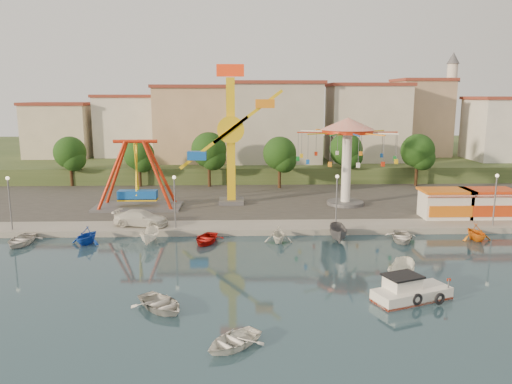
{
  "coord_description": "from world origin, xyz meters",
  "views": [
    {
      "loc": [
        -1.56,
        -35.14,
        13.54
      ],
      "look_at": [
        0.02,
        14.0,
        4.0
      ],
      "focal_mm": 35.0,
      "sensor_mm": 36.0,
      "label": 1
    }
  ],
  "objects_px": {
    "wave_swinger": "(347,142)",
    "skiff": "(402,273)",
    "pirate_ship_ride": "(137,176)",
    "van": "(141,218)",
    "cabin_motorboat": "(410,293)",
    "kamikaze_tower": "(234,140)",
    "rowboat_a": "(161,304)"
  },
  "relations": [
    {
      "from": "kamikaze_tower",
      "to": "rowboat_a",
      "type": "xyz_separation_m",
      "value": [
        -4.49,
        -29.09,
        -7.98
      ]
    },
    {
      "from": "wave_swinger",
      "to": "rowboat_a",
      "type": "xyz_separation_m",
      "value": [
        -17.78,
        -28.15,
        -7.78
      ]
    },
    {
      "from": "wave_swinger",
      "to": "cabin_motorboat",
      "type": "relative_size",
      "value": 2.03
    },
    {
      "from": "pirate_ship_ride",
      "to": "van",
      "type": "height_order",
      "value": "pirate_ship_ride"
    },
    {
      "from": "cabin_motorboat",
      "to": "pirate_ship_ride",
      "type": "bearing_deg",
      "value": 110.51
    },
    {
      "from": "kamikaze_tower",
      "to": "rowboat_a",
      "type": "height_order",
      "value": "kamikaze_tower"
    },
    {
      "from": "kamikaze_tower",
      "to": "cabin_motorboat",
      "type": "bearing_deg",
      "value": -66.8
    },
    {
      "from": "wave_swinger",
      "to": "rowboat_a",
      "type": "bearing_deg",
      "value": -122.27
    },
    {
      "from": "rowboat_a",
      "to": "skiff",
      "type": "xyz_separation_m",
      "value": [
        16.82,
        3.84,
        0.43
      ]
    },
    {
      "from": "wave_swinger",
      "to": "rowboat_a",
      "type": "height_order",
      "value": "wave_swinger"
    },
    {
      "from": "kamikaze_tower",
      "to": "cabin_motorboat",
      "type": "xyz_separation_m",
      "value": [
        12.01,
        -28.02,
        -7.9
      ]
    },
    {
      "from": "van",
      "to": "pirate_ship_ride",
      "type": "bearing_deg",
      "value": 25.01
    },
    {
      "from": "skiff",
      "to": "van",
      "type": "bearing_deg",
      "value": 173.89
    },
    {
      "from": "pirate_ship_ride",
      "to": "rowboat_a",
      "type": "distance_m",
      "value": 28.21
    },
    {
      "from": "kamikaze_tower",
      "to": "skiff",
      "type": "height_order",
      "value": "kamikaze_tower"
    },
    {
      "from": "pirate_ship_ride",
      "to": "wave_swinger",
      "type": "bearing_deg",
      "value": 2.48
    },
    {
      "from": "van",
      "to": "wave_swinger",
      "type": "bearing_deg",
      "value": -56.3
    },
    {
      "from": "rowboat_a",
      "to": "van",
      "type": "distance_m",
      "value": 19.6
    },
    {
      "from": "pirate_ship_ride",
      "to": "cabin_motorboat",
      "type": "xyz_separation_m",
      "value": [
        23.3,
        -26.02,
        -3.89
      ]
    },
    {
      "from": "kamikaze_tower",
      "to": "van",
      "type": "relative_size",
      "value": 3.02
    },
    {
      "from": "cabin_motorboat",
      "to": "rowboat_a",
      "type": "relative_size",
      "value": 1.43
    },
    {
      "from": "skiff",
      "to": "van",
      "type": "height_order",
      "value": "van"
    },
    {
      "from": "wave_swinger",
      "to": "skiff",
      "type": "distance_m",
      "value": 25.41
    },
    {
      "from": "wave_swinger",
      "to": "cabin_motorboat",
      "type": "xyz_separation_m",
      "value": [
        -1.28,
        -27.08,
        -7.69
      ]
    },
    {
      "from": "rowboat_a",
      "to": "kamikaze_tower",
      "type": "bearing_deg",
      "value": 39.87
    },
    {
      "from": "pirate_ship_ride",
      "to": "rowboat_a",
      "type": "xyz_separation_m",
      "value": [
        6.8,
        -27.09,
        -3.98
      ]
    },
    {
      "from": "kamikaze_tower",
      "to": "van",
      "type": "distance_m",
      "value": 15.46
    },
    {
      "from": "kamikaze_tower",
      "to": "pirate_ship_ride",
      "type": "bearing_deg",
      "value": -169.96
    },
    {
      "from": "pirate_ship_ride",
      "to": "skiff",
      "type": "distance_m",
      "value": 33.33
    },
    {
      "from": "cabin_motorboat",
      "to": "kamikaze_tower",
      "type": "bearing_deg",
      "value": 91.87
    },
    {
      "from": "pirate_ship_ride",
      "to": "van",
      "type": "distance_m",
      "value": 8.87
    },
    {
      "from": "pirate_ship_ride",
      "to": "wave_swinger",
      "type": "xyz_separation_m",
      "value": [
        24.58,
        1.07,
        3.8
      ]
    }
  ]
}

